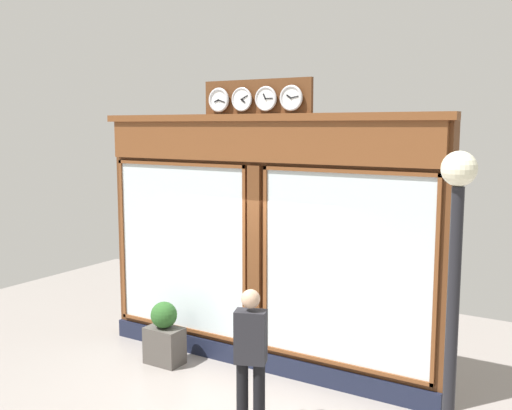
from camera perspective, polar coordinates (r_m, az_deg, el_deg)
The scene contains 5 objects.
shop_facade at distance 8.61m, azimuth 0.44°, elevation -3.55°, with size 5.50×0.42×4.18m.
pedestrian at distance 7.07m, azimuth -0.52°, elevation -14.05°, with size 0.41×0.33×1.69m.
street_lamp at distance 5.04m, azimuth 18.43°, elevation -7.83°, with size 0.28×0.28×3.35m.
planter_box at distance 9.23m, azimuth -8.77°, elevation -13.18°, with size 0.56×0.36×0.55m, color #4C4742.
planter_shrub at distance 9.08m, azimuth -8.83°, elevation -10.38°, with size 0.39×0.39×0.39m, color #285623.
Camera 1 is at (-4.38, 7.09, 3.54)m, focal length 41.69 mm.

